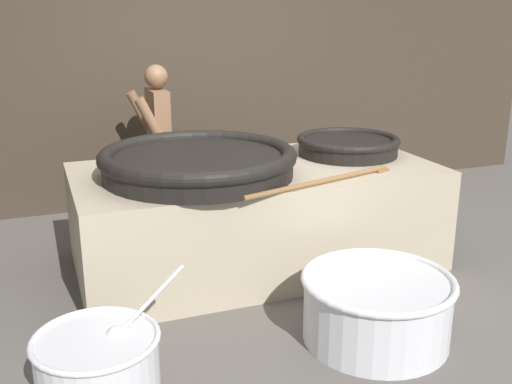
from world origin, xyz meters
TOP-DOWN VIEW (x-y plane):
  - ground_plane at (0.00, 0.00)m, footprint 60.00×60.00m
  - back_wall at (0.00, 2.01)m, footprint 8.67×0.24m
  - hearth_platform at (0.00, 0.00)m, footprint 2.86×1.42m
  - giant_wok_near at (-0.50, -0.08)m, footprint 1.49×1.49m
  - giant_wok_far at (0.90, 0.13)m, footprint 0.88×0.88m
  - stirring_paddle at (0.32, -0.60)m, footprint 1.32×0.43m
  - cook at (-0.54, 1.17)m, footprint 0.36×0.56m
  - prep_bowl_vegetables at (-1.44, -1.43)m, footprint 0.87×0.68m
  - prep_bowl_meat at (0.29, -1.40)m, footprint 0.97×0.97m

SIDE VIEW (x-z plane):
  - ground_plane at x=0.00m, z-range 0.00..0.00m
  - prep_bowl_vegetables at x=-1.44m, z-range -0.11..0.55m
  - prep_bowl_meat at x=0.29m, z-range 0.02..0.46m
  - hearth_platform at x=0.00m, z-range 0.00..0.82m
  - cook at x=-0.54m, z-range 0.06..1.61m
  - stirring_paddle at x=0.32m, z-range 0.82..0.86m
  - giant_wok_far at x=0.90m, z-range 0.83..0.99m
  - giant_wok_near at x=-0.50m, z-range 0.83..1.04m
  - back_wall at x=0.00m, z-range 0.00..4.24m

